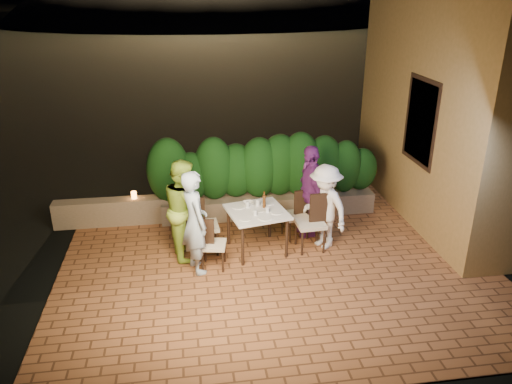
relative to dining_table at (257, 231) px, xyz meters
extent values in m
plane|color=black|center=(0.25, -0.87, -0.40)|extent=(400.00, 400.00, 0.00)
cube|color=brown|center=(0.25, -0.37, -0.45)|extent=(7.00, 6.00, 0.15)
cube|color=#A27B40|center=(3.85, 1.13, 2.12)|extent=(1.60, 5.00, 5.00)
cube|color=black|center=(3.07, 0.63, 1.62)|extent=(0.08, 1.00, 1.40)
cube|color=black|center=(3.06, 0.63, 1.62)|extent=(0.06, 1.15, 1.55)
cube|color=#79664D|center=(0.45, 1.43, -0.17)|extent=(4.20, 0.55, 0.40)
cube|color=#79664D|center=(-2.55, 1.43, -0.12)|extent=(2.20, 0.30, 0.50)
ellipsoid|color=black|center=(2.25, 59.13, -4.38)|extent=(52.00, 40.00, 22.00)
cylinder|color=white|center=(-0.23, -0.29, 0.38)|extent=(0.20, 0.20, 0.01)
cylinder|color=white|center=(-0.29, 0.19, 0.38)|extent=(0.21, 0.21, 0.01)
cylinder|color=white|center=(0.31, -0.12, 0.38)|extent=(0.20, 0.20, 0.01)
cylinder|color=white|center=(0.23, 0.28, 0.38)|extent=(0.21, 0.21, 0.01)
cylinder|color=white|center=(0.02, 0.02, 0.38)|extent=(0.22, 0.22, 0.01)
cylinder|color=white|center=(0.09, -0.30, 0.38)|extent=(0.24, 0.24, 0.01)
cylinder|color=silver|center=(-0.05, -0.17, 0.42)|extent=(0.06, 0.06, 0.10)
cylinder|color=silver|center=(-0.14, 0.15, 0.43)|extent=(0.06, 0.06, 0.11)
cylinder|color=silver|center=(0.16, -0.08, 0.42)|extent=(0.06, 0.06, 0.10)
cylinder|color=silver|center=(0.05, 0.19, 0.43)|extent=(0.07, 0.07, 0.11)
imported|color=white|center=(-0.11, 0.28, 0.40)|extent=(0.22, 0.22, 0.05)
imported|color=#9DB6CB|center=(-1.05, -0.47, 0.47)|extent=(0.58, 0.71, 1.69)
imported|color=#ABD442|center=(-1.19, 0.05, 0.47)|extent=(0.76, 0.91, 1.69)
imported|color=white|center=(1.17, -0.01, 0.38)|extent=(0.95, 1.12, 1.50)
imported|color=#6A2674|center=(1.03, 0.50, 0.47)|extent=(0.46, 1.01, 1.69)
cylinder|color=orange|center=(-2.14, 1.43, 0.20)|extent=(0.10, 0.10, 0.14)
camera|label=1|loc=(-1.14, -7.50, 3.88)|focal=35.00mm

